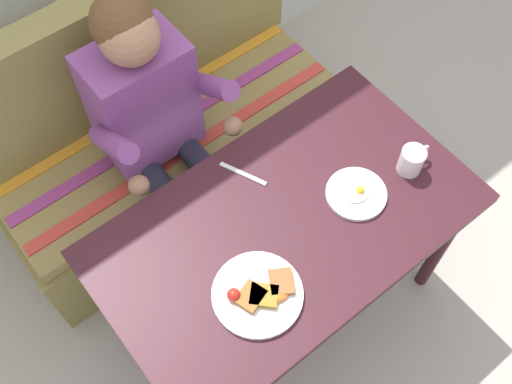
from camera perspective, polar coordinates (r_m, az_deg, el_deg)
name	(u,v)px	position (r m, az deg, el deg)	size (l,w,h in m)	color
ground_plane	(279,304)	(2.58, 2.11, -10.39)	(8.00, 8.00, 0.00)	#A8A195
table	(285,235)	(1.98, 2.70, -3.99)	(1.20, 0.70, 0.73)	#38161E
couch	(164,140)	(2.59, -8.52, 4.85)	(1.44, 0.56, 1.00)	olive
person	(155,117)	(2.14, -9.40, 6.90)	(0.45, 0.61, 1.21)	#7B3F80
plate_breakfast	(259,294)	(1.80, 0.28, -9.45)	(0.27, 0.27, 0.05)	white
plate_eggs	(356,193)	(1.97, 9.32, -0.14)	(0.20, 0.20, 0.04)	white
coffee_mug	(412,160)	(2.03, 14.32, 2.92)	(0.12, 0.08, 0.10)	white
fork	(243,174)	(1.99, -1.21, 1.71)	(0.01, 0.17, 0.01)	silver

